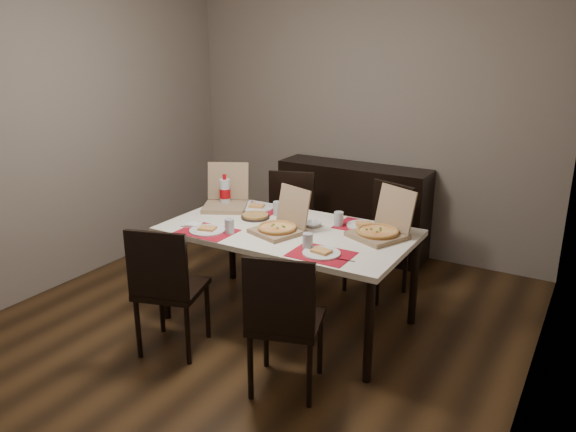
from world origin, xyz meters
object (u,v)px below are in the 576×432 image
object	(u,v)px
soda_bottle	(225,193)
dip_bowl	(312,224)
chair_near_left	(167,285)
sideboard	(353,209)
chair_far_left	(289,219)
dining_table	(288,237)
chair_near_right	(284,318)
chair_far_right	(382,234)
pizza_box_center	(280,226)

from	to	relation	value
soda_bottle	dip_bowl	bearing A→B (deg)	-6.58
chair_near_left	dip_bowl	size ratio (longest dim) A/B	7.26
sideboard	chair_far_left	world-z (taller)	chair_far_left
dining_table	chair_near_left	distance (m)	0.95
chair_near_right	chair_far_left	size ratio (longest dim) A/B	1.00
chair_near_right	chair_far_right	size ratio (longest dim) A/B	1.00
chair_far_right	pizza_box_center	xyz separation A→B (m)	(-0.41, -0.99, 0.29)
chair_far_right	pizza_box_center	size ratio (longest dim) A/B	2.17
chair_far_right	chair_far_left	bearing A→B (deg)	-175.51
chair_near_left	chair_near_right	bearing A→B (deg)	0.09
chair_near_left	chair_far_left	world-z (taller)	same
sideboard	dining_table	bearing A→B (deg)	-83.59
chair_far_left	dip_bowl	size ratio (longest dim) A/B	7.26
dining_table	soda_bottle	bearing A→B (deg)	162.05
sideboard	soda_bottle	bearing A→B (deg)	-112.94
chair_near_right	soda_bottle	bearing A→B (deg)	138.57
chair_far_right	sideboard	bearing A→B (deg)	129.90
dining_table	soda_bottle	size ratio (longest dim) A/B	6.64
chair_far_right	soda_bottle	size ratio (longest dim) A/B	3.43
chair_near_right	soda_bottle	world-z (taller)	soda_bottle
sideboard	chair_far_right	bearing A→B (deg)	-50.10
dining_table	sideboard	bearing A→B (deg)	96.41
chair_far_left	dip_bowl	distance (m)	0.94
sideboard	chair_near_left	xyz separation A→B (m)	(-0.29, -2.40, 0.06)
dining_table	chair_far_right	distance (m)	0.99
pizza_box_center	soda_bottle	distance (m)	0.82
pizza_box_center	dip_bowl	size ratio (longest dim) A/B	3.35
chair_far_right	soda_bottle	world-z (taller)	soda_bottle
sideboard	chair_near_right	world-z (taller)	chair_near_right
chair_far_left	chair_near_left	bearing A→B (deg)	-90.01
chair_far_left	soda_bottle	size ratio (longest dim) A/B	3.43
chair_far_left	dip_bowl	xyz separation A→B (m)	(0.60, -0.68, 0.25)
dining_table	soda_bottle	world-z (taller)	soda_bottle
sideboard	chair_far_left	size ratio (longest dim) A/B	1.61
pizza_box_center	dip_bowl	distance (m)	0.28
chair_near_right	pizza_box_center	bearing A→B (deg)	122.31
pizza_box_center	dining_table	bearing A→B (deg)	85.51
pizza_box_center	dip_bowl	xyz separation A→B (m)	(0.14, 0.24, -0.04)
chair_near_left	chair_far_right	world-z (taller)	same
chair_far_right	soda_bottle	xyz separation A→B (m)	(-1.15, -0.65, 0.35)
chair_near_right	soda_bottle	distance (m)	1.63
chair_far_left	pizza_box_center	xyz separation A→B (m)	(0.46, -0.92, 0.29)
pizza_box_center	dip_bowl	bearing A→B (deg)	60.35
chair_far_left	chair_far_right	bearing A→B (deg)	4.49
chair_far_left	pizza_box_center	distance (m)	1.07
chair_near_left	chair_far_right	distance (m)	1.91
chair_far_right	pizza_box_center	distance (m)	1.11
chair_near_left	pizza_box_center	bearing A→B (deg)	56.95
chair_near_left	pizza_box_center	size ratio (longest dim) A/B	2.17
chair_far_left	dip_bowl	world-z (taller)	chair_far_left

